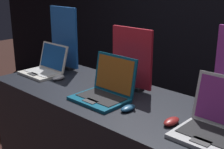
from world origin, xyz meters
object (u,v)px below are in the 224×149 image
(promo_stand_middle, at_px, (132,60))
(laptop_back, at_px, (215,123))
(laptop_middle, at_px, (105,89))
(mouse_back, at_px, (171,121))
(promo_stand_front, at_px, (64,40))
(mouse_front, at_px, (58,78))
(mouse_middle, at_px, (128,108))
(laptop_front, at_px, (45,67))

(promo_stand_middle, height_order, laptop_back, promo_stand_middle)
(promo_stand_middle, bearing_deg, laptop_middle, -90.00)
(laptop_middle, bearing_deg, laptop_back, 1.79)
(mouse_back, bearing_deg, laptop_middle, 177.30)
(promo_stand_front, height_order, laptop_back, promo_stand_front)
(laptop_back, bearing_deg, mouse_front, 179.84)
(promo_stand_middle, relative_size, laptop_back, 1.30)
(mouse_middle, xyz_separation_m, promo_stand_middle, (-0.23, 0.31, 0.19))
(mouse_front, bearing_deg, laptop_middle, -2.89)
(mouse_back, bearing_deg, mouse_front, 177.20)
(laptop_middle, bearing_deg, mouse_middle, -11.30)
(laptop_middle, xyz_separation_m, laptop_back, (0.74, 0.02, 0.00))
(mouse_middle, relative_size, promo_stand_middle, 0.26)
(mouse_middle, height_order, mouse_back, mouse_back)
(mouse_middle, bearing_deg, mouse_front, 174.52)
(laptop_front, distance_m, promo_stand_middle, 0.79)
(mouse_middle, xyz_separation_m, laptop_back, (0.51, 0.07, 0.05))
(laptop_back, height_order, mouse_back, laptop_back)
(mouse_front, bearing_deg, mouse_middle, -5.48)
(mouse_middle, distance_m, mouse_back, 0.29)
(promo_stand_front, bearing_deg, mouse_front, -48.35)
(laptop_front, height_order, mouse_back, laptop_front)
(laptop_front, height_order, mouse_front, laptop_front)
(promo_stand_front, distance_m, promo_stand_middle, 0.75)
(laptop_middle, relative_size, laptop_back, 1.03)
(mouse_front, distance_m, promo_stand_middle, 0.61)
(mouse_back, bearing_deg, laptop_back, 12.12)
(mouse_front, xyz_separation_m, mouse_back, (1.05, -0.05, -0.00))
(laptop_middle, height_order, mouse_middle, laptop_middle)
(mouse_front, relative_size, promo_stand_front, 0.20)
(mouse_front, bearing_deg, laptop_front, 171.56)
(promo_stand_front, height_order, promo_stand_middle, promo_stand_front)
(mouse_middle, bearing_deg, promo_stand_front, 162.27)
(laptop_middle, relative_size, mouse_back, 2.89)
(promo_stand_front, distance_m, laptop_middle, 0.81)
(laptop_front, bearing_deg, promo_stand_front, 90.00)
(mouse_front, distance_m, mouse_middle, 0.77)
(laptop_front, distance_m, mouse_front, 0.22)
(promo_stand_front, xyz_separation_m, laptop_middle, (0.74, -0.27, -0.19))
(mouse_front, bearing_deg, mouse_back, -2.80)
(laptop_middle, xyz_separation_m, mouse_back, (0.52, -0.02, -0.05))
(mouse_front, height_order, promo_stand_front, promo_stand_front)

